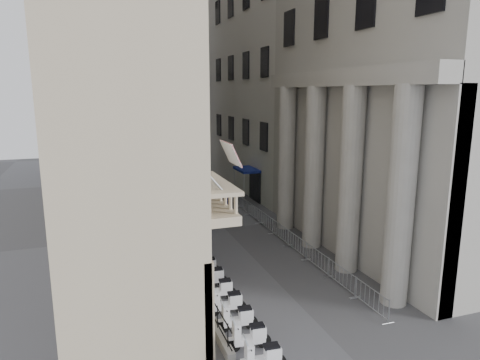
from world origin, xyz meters
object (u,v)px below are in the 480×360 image
(info_kiosk, at_px, (158,202))
(pedestrian_a, at_px, (227,203))
(street_lamp, at_px, (166,173))
(security_tent, at_px, (156,166))
(pedestrian_b, at_px, (184,178))

(info_kiosk, distance_m, pedestrian_a, 5.59)
(pedestrian_a, bearing_deg, street_lamp, 19.83)
(security_tent, relative_size, street_lamp, 0.63)
(pedestrian_a, height_order, pedestrian_b, pedestrian_b)
(street_lamp, bearing_deg, pedestrian_a, 11.36)
(info_kiosk, bearing_deg, pedestrian_b, 50.35)
(info_kiosk, bearing_deg, security_tent, 65.80)
(security_tent, bearing_deg, info_kiosk, -97.76)
(info_kiosk, distance_m, pedestrian_b, 10.18)
(pedestrian_a, bearing_deg, pedestrian_b, -94.25)
(security_tent, distance_m, street_lamp, 10.06)
(pedestrian_a, bearing_deg, info_kiosk, -30.50)
(info_kiosk, bearing_deg, pedestrian_a, -36.41)
(pedestrian_b, bearing_deg, security_tent, 68.61)
(pedestrian_a, xyz_separation_m, pedestrian_b, (-1.24, 11.26, 0.03))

